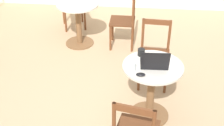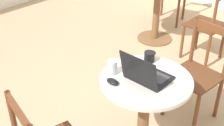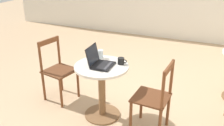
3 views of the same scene
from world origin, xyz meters
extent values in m
plane|color=tan|center=(0.00, 0.00, 0.00)|extent=(16.00, 16.00, 0.00)
cylinder|color=brown|center=(-0.18, -0.52, 0.01)|extent=(0.48, 0.48, 0.02)
cylinder|color=brown|center=(-0.18, -0.52, 0.36)|extent=(0.09, 0.09, 0.68)
cylinder|color=silver|center=(-0.18, -0.52, 0.72)|extent=(0.68, 0.68, 0.03)
cylinder|color=brown|center=(0.29, -0.73, 0.22)|extent=(0.04, 0.04, 0.45)
cylinder|color=brown|center=(0.32, -0.38, 0.22)|extent=(0.04, 0.04, 0.45)
cylinder|color=brown|center=(0.65, -0.75, 0.22)|extent=(0.04, 0.04, 0.45)
cylinder|color=brown|center=(0.67, -0.40, 0.22)|extent=(0.04, 0.04, 0.45)
cube|color=#562F1A|center=(0.48, -0.56, 0.46)|extent=(0.43, 0.43, 0.02)
cylinder|color=brown|center=(0.65, -0.75, 0.69)|extent=(0.04, 0.04, 0.44)
cylinder|color=brown|center=(0.67, -0.40, 0.69)|extent=(0.04, 0.04, 0.44)
cube|color=brown|center=(0.66, -0.58, 0.87)|extent=(0.05, 0.38, 0.07)
cylinder|color=brown|center=(-0.71, -0.23, 0.22)|extent=(0.04, 0.04, 0.45)
cylinder|color=brown|center=(-0.78, -0.58, 0.22)|extent=(0.04, 0.04, 0.45)
cylinder|color=brown|center=(-1.06, -0.16, 0.22)|extent=(0.04, 0.04, 0.45)
cylinder|color=brown|center=(-1.13, -0.51, 0.22)|extent=(0.04, 0.04, 0.45)
cube|color=#562F1A|center=(-0.92, -0.37, 0.46)|extent=(0.48, 0.48, 0.02)
cylinder|color=brown|center=(-1.06, -0.16, 0.69)|extent=(0.04, 0.04, 0.44)
cylinder|color=brown|center=(-1.13, -0.51, 0.69)|extent=(0.04, 0.04, 0.44)
cube|color=brown|center=(-1.09, -0.33, 0.87)|extent=(0.10, 0.38, 0.07)
cube|color=black|center=(-0.15, -0.53, 0.74)|extent=(0.24, 0.31, 0.02)
cube|color=#38383D|center=(-0.13, -0.53, 0.75)|extent=(0.14, 0.26, 0.00)
cube|color=black|center=(-0.29, -0.53, 0.86)|extent=(0.07, 0.30, 0.23)
cube|color=black|center=(-0.29, -0.53, 0.86)|extent=(0.06, 0.28, 0.20)
ellipsoid|color=black|center=(-0.39, -0.38, 0.75)|extent=(0.06, 0.10, 0.03)
cylinder|color=black|center=(0.03, -0.38, 0.77)|extent=(0.08, 0.08, 0.08)
torus|color=black|center=(0.08, -0.38, 0.78)|extent=(0.05, 0.01, 0.05)
cylinder|color=silver|center=(-0.30, -0.29, 0.79)|extent=(0.07, 0.07, 0.11)
camera|label=1|loc=(-3.10, -0.33, 2.63)|focal=50.00mm
camera|label=2|loc=(-1.69, -1.64, 2.02)|focal=50.00mm
camera|label=3|loc=(1.05, -3.07, 2.00)|focal=40.00mm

